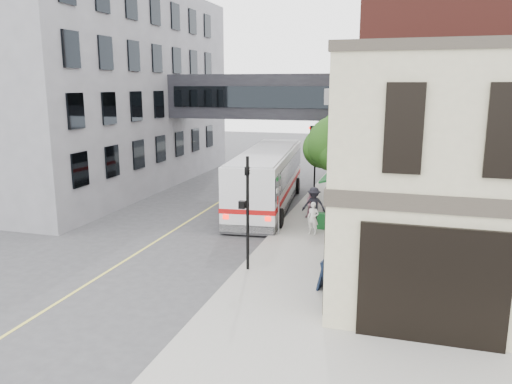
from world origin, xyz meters
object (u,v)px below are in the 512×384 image
Objects in this scene: pedestrian_a at (313,218)px; pedestrian_c at (314,205)px; bus at (267,176)px; newspaper_box at (321,221)px; sandwich_board at (325,274)px; pedestrian_b at (312,204)px.

pedestrian_c is (-0.31, 2.00, 0.17)m from pedestrian_a.
pedestrian_c is at bearing -43.60° from bus.
sandwich_board is at bearing -79.13° from newspaper_box.
pedestrian_c is at bearing 111.64° from sandwich_board.
bus reaches higher than pedestrian_a.
pedestrian_c is at bearing 109.40° from pedestrian_a.
pedestrian_a is at bearing -79.44° from pedestrian_c.
newspaper_box is 7.68m from sandwich_board.
sandwich_board is at bearing -78.98° from pedestrian_b.
pedestrian_c reaches higher than sandwich_board.
pedestrian_b is 0.99m from pedestrian_c.
bus is 11.98× the size of sandwich_board.
pedestrian_a is 6.72m from sandwich_board.
pedestrian_a reaches higher than pedestrian_b.
newspaper_box is at bearing 109.09° from sandwich_board.
pedestrian_a is 1.03× the size of pedestrian_b.
pedestrian_c is (0.27, -0.93, 0.19)m from pedestrian_b.
pedestrian_b is (3.16, -2.33, -0.98)m from bus.
pedestrian_b is at bearing 112.00° from sandwich_board.
sandwich_board is (2.17, -9.46, -0.23)m from pedestrian_b.
pedestrian_c reaches higher than pedestrian_b.
bus reaches higher than sandwich_board.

